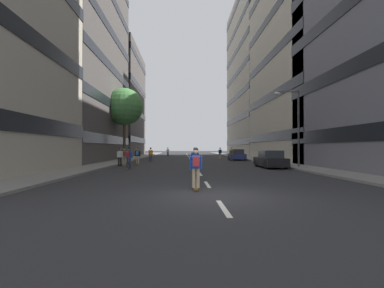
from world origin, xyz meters
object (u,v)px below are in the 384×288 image
(skater_2, at_px, (196,166))
(skater_4, at_px, (151,154))
(parked_car_mid, at_px, (270,160))
(parked_car_near, at_px, (237,155))
(streetlamp_right, at_px, (294,120))
(skater_0, at_px, (124,155))
(skater_8, at_px, (129,157))
(skater_3, at_px, (138,155))
(street_tree_near, at_px, (124,107))
(skater_1, at_px, (220,152))
(skater_6, at_px, (231,153))
(skater_5, at_px, (195,158))
(skater_7, at_px, (120,156))
(skater_9, at_px, (168,152))

(skater_2, height_order, skater_4, same)
(parked_car_mid, bearing_deg, parked_car_near, 90.00)
(streetlamp_right, xyz_separation_m, skater_4, (-13.49, 10.92, -3.15))
(skater_0, bearing_deg, skater_8, -73.14)
(skater_4, bearing_deg, skater_2, -78.58)
(skater_2, relative_size, skater_3, 1.00)
(parked_car_near, distance_m, streetlamp_right, 15.56)
(street_tree_near, distance_m, skater_0, 12.31)
(skater_1, relative_size, skater_2, 1.00)
(streetlamp_right, relative_size, skater_6, 3.65)
(street_tree_near, relative_size, skater_3, 5.41)
(skater_1, bearing_deg, parked_car_mid, -84.23)
(skater_5, distance_m, skater_7, 8.63)
(skater_6, distance_m, skater_8, 15.86)
(parked_car_mid, bearing_deg, skater_0, 168.22)
(skater_7, bearing_deg, streetlamp_right, -6.59)
(parked_car_near, distance_m, skater_0, 17.65)
(skater_8, bearing_deg, streetlamp_right, 2.78)
(skater_6, distance_m, skater_9, 18.47)
(skater_0, height_order, skater_3, same)
(parked_car_near, relative_size, skater_9, 2.47)
(skater_4, distance_m, skater_6, 10.16)
(parked_car_mid, distance_m, skater_3, 13.00)
(street_tree_near, bearing_deg, skater_6, -10.61)
(skater_5, bearing_deg, parked_car_near, 70.28)
(parked_car_near, relative_size, parked_car_mid, 1.00)
(streetlamp_right, relative_size, skater_4, 3.65)
(skater_0, relative_size, skater_8, 1.00)
(skater_7, bearing_deg, skater_8, -62.15)
(skater_5, bearing_deg, skater_3, 121.34)
(skater_5, bearing_deg, skater_6, 70.47)
(streetlamp_right, bearing_deg, skater_0, 167.33)
(parked_car_mid, height_order, skater_0, skater_0)
(streetlamp_right, distance_m, skater_1, 19.32)
(skater_3, bearing_deg, skater_6, 29.73)
(skater_6, bearing_deg, skater_3, -150.27)
(skater_3, bearing_deg, skater_5, -58.66)
(street_tree_near, bearing_deg, skater_1, 19.81)
(parked_car_near, height_order, skater_6, skater_6)
(skater_0, xyz_separation_m, skater_5, (6.44, -7.34, 0.00))
(skater_3, relative_size, skater_7, 1.00)
(skater_6, bearing_deg, skater_7, -141.55)
(skater_1, distance_m, skater_8, 21.89)
(skater_1, xyz_separation_m, skater_8, (-10.19, -19.38, 0.00))
(skater_0, bearing_deg, skater_7, -91.65)
(skater_5, bearing_deg, skater_9, 96.46)
(skater_7, distance_m, skater_9, 25.76)
(street_tree_near, relative_size, skater_8, 5.41)
(parked_car_mid, relative_size, skater_6, 2.47)
(skater_2, xyz_separation_m, skater_9, (-3.23, 38.66, -0.03))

